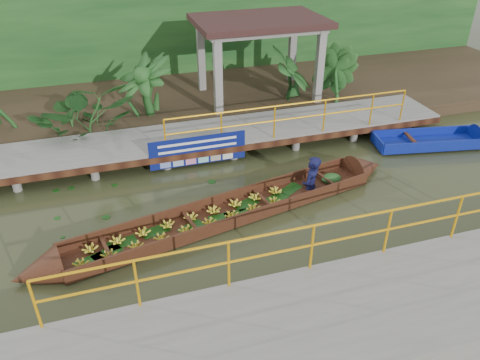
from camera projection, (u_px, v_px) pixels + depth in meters
name	position (u px, v px, depth m)	size (l,w,h in m)	color
ground	(226.00, 214.00, 11.51)	(80.00, 80.00, 0.00)	#2A2F17
land_strip	(172.00, 98.00, 17.52)	(30.00, 8.00, 0.45)	#2E2317
far_dock	(196.00, 138.00, 14.07)	(16.00, 2.06, 1.66)	slate
near_dock	(346.00, 323.00, 8.18)	(18.00, 2.40, 1.73)	slate
pavilion	(259.00, 29.00, 15.96)	(4.40, 3.00, 3.00)	slate
foliage_backdrop	(157.00, 34.00, 18.64)	(30.00, 0.80, 4.00)	#133C17
vendor_boat	(241.00, 204.00, 11.42)	(9.79, 2.97, 2.24)	#34180E
moored_blue_boat	(455.00, 140.00, 14.65)	(3.96, 1.64, 0.92)	navy
blue_banner	(198.00, 150.00, 13.21)	(2.77, 0.04, 0.87)	navy
tropical_plants	(139.00, 91.00, 14.75)	(14.59, 1.59, 1.99)	#133C17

